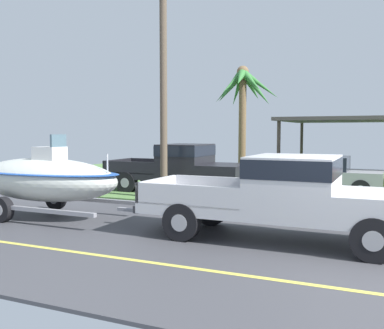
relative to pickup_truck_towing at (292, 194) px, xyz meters
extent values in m
cube|color=#424247|center=(1.47, -0.69, -1.04)|extent=(36.00, 8.00, 0.06)
cube|color=#567F42|center=(1.47, 10.31, -1.01)|extent=(36.00, 14.00, 0.11)
cube|color=#DBCC4C|center=(1.47, -2.49, -1.00)|extent=(34.20, 0.12, 0.01)
cube|color=silver|center=(-0.36, 0.00, -0.38)|extent=(5.67, 1.92, 0.22)
cube|color=silver|center=(1.68, 0.00, -0.08)|extent=(1.59, 1.92, 0.38)
cube|color=silver|center=(0.04, 0.00, 0.26)|extent=(1.70, 1.92, 1.05)
cube|color=black|center=(0.04, 0.00, 0.55)|extent=(1.72, 1.94, 0.38)
cube|color=gray|center=(-2.00, 0.00, -0.25)|extent=(2.38, 1.92, 0.04)
cube|color=silver|center=(-2.00, 0.92, -0.04)|extent=(2.38, 0.08, 0.45)
cube|color=silver|center=(-2.00, -0.92, -0.04)|extent=(2.38, 0.08, 0.45)
cube|color=silver|center=(-3.15, 0.00, -0.04)|extent=(0.08, 1.92, 0.45)
cube|color=#333338|center=(-3.25, 0.00, -0.44)|extent=(0.12, 1.73, 0.16)
sphere|color=#B2B2B7|center=(-3.37, 0.00, -0.39)|extent=(0.10, 0.10, 0.10)
cylinder|color=black|center=(1.60, 0.85, -0.61)|extent=(0.80, 0.28, 0.80)
cylinder|color=#9E9EA3|center=(1.60, 0.85, -0.61)|extent=(0.36, 0.29, 0.36)
cylinder|color=black|center=(1.60, -0.85, -0.61)|extent=(0.80, 0.28, 0.80)
cylinder|color=#9E9EA3|center=(1.60, -0.85, -0.61)|extent=(0.36, 0.29, 0.36)
cylinder|color=black|center=(-2.12, 0.85, -0.61)|extent=(0.80, 0.28, 0.80)
cylinder|color=#9E9EA3|center=(-2.12, 0.85, -0.61)|extent=(0.36, 0.29, 0.36)
cylinder|color=black|center=(-2.12, -0.85, -0.61)|extent=(0.80, 0.28, 0.80)
cylinder|color=#9E9EA3|center=(-2.12, -0.85, -0.61)|extent=(0.36, 0.29, 0.36)
cube|color=gray|center=(-3.82, 0.00, -0.63)|extent=(0.90, 0.10, 0.08)
cube|color=gray|center=(-6.64, 0.93, -0.63)|extent=(4.73, 0.12, 0.10)
cube|color=gray|center=(-6.64, -0.93, -0.63)|extent=(4.73, 0.12, 0.10)
cylinder|color=black|center=(-7.11, 0.99, -0.69)|extent=(0.64, 0.22, 0.64)
cylinder|color=#9E9EA3|center=(-7.11, 0.99, -0.69)|extent=(0.29, 0.23, 0.29)
cylinder|color=black|center=(-7.11, -0.99, -0.69)|extent=(0.64, 0.22, 0.64)
cylinder|color=#9E9EA3|center=(-7.11, -0.99, -0.69)|extent=(0.29, 0.23, 0.29)
ellipsoid|color=silver|center=(-6.64, 0.00, 0.00)|extent=(4.58, 1.81, 1.15)
ellipsoid|color=#1E4CA5|center=(-6.64, 0.00, 0.20)|extent=(4.67, 1.84, 0.12)
cube|color=silver|center=(-6.41, 0.00, 0.55)|extent=(0.70, 0.60, 0.65)
cube|color=slate|center=(-6.11, 0.00, 1.03)|extent=(0.06, 0.56, 0.36)
cylinder|color=silver|center=(-4.57, 0.00, 0.48)|extent=(0.04, 0.04, 0.50)
cube|color=black|center=(-5.44, 5.66, -0.38)|extent=(5.28, 1.97, 0.22)
cube|color=black|center=(-3.54, 5.66, -0.08)|extent=(1.48, 1.97, 0.38)
cube|color=black|center=(-5.07, 5.66, 0.28)|extent=(1.58, 1.97, 1.09)
cube|color=black|center=(-5.07, 5.66, 0.59)|extent=(1.60, 1.99, 0.38)
cube|color=black|center=(-6.97, 5.66, -0.25)|extent=(2.22, 1.97, 0.04)
cube|color=black|center=(-6.97, 6.60, -0.04)|extent=(2.22, 0.08, 0.45)
cube|color=black|center=(-6.97, 4.71, -0.04)|extent=(2.22, 0.08, 0.45)
cube|color=black|center=(-8.04, 5.66, -0.04)|extent=(0.08, 1.97, 0.45)
cube|color=#333338|center=(-8.14, 5.66, -0.44)|extent=(0.12, 1.78, 0.16)
sphere|color=#B2B2B7|center=(-8.26, 5.66, -0.39)|extent=(0.10, 0.10, 0.10)
cylinder|color=black|center=(-3.61, 6.53, -0.61)|extent=(0.80, 0.28, 0.80)
cylinder|color=#9E9EA3|center=(-3.61, 6.53, -0.61)|extent=(0.36, 0.29, 0.36)
cylinder|color=black|center=(-3.61, 4.78, -0.61)|extent=(0.80, 0.28, 0.80)
cylinder|color=#9E9EA3|center=(-3.61, 4.78, -0.61)|extent=(0.36, 0.29, 0.36)
cylinder|color=black|center=(-7.08, 6.53, -0.61)|extent=(0.80, 0.28, 0.80)
cylinder|color=#9E9EA3|center=(-7.08, 6.53, -0.61)|extent=(0.36, 0.29, 0.36)
cylinder|color=black|center=(-7.08, 4.78, -0.61)|extent=(0.80, 0.28, 0.80)
cylinder|color=#9E9EA3|center=(-7.08, 4.78, -0.61)|extent=(0.36, 0.29, 0.36)
cube|color=#99999E|center=(-0.51, 7.68, -0.48)|extent=(4.31, 1.86, 0.70)
cube|color=black|center=(-0.72, 7.68, 0.12)|extent=(2.41, 1.71, 0.50)
cylinder|color=black|center=(0.96, 8.52, -0.68)|extent=(0.66, 0.22, 0.66)
cylinder|color=#9E9EA3|center=(0.96, 8.52, -0.68)|extent=(0.30, 0.23, 0.30)
cylinder|color=black|center=(0.96, 6.84, -0.68)|extent=(0.66, 0.22, 0.66)
cylinder|color=#9E9EA3|center=(0.96, 6.84, -0.68)|extent=(0.30, 0.23, 0.30)
cylinder|color=black|center=(-1.97, 8.52, -0.68)|extent=(0.66, 0.22, 0.66)
cylinder|color=#9E9EA3|center=(-1.97, 8.52, -0.68)|extent=(0.30, 0.23, 0.30)
cylinder|color=black|center=(-1.97, 6.84, -0.68)|extent=(0.66, 0.22, 0.66)
cylinder|color=#9E9EA3|center=(-1.97, 6.84, -0.68)|extent=(0.30, 0.23, 0.30)
cylinder|color=#4C4238|center=(-2.16, 12.95, 0.35)|extent=(0.14, 0.14, 2.72)
cylinder|color=#4C4238|center=(-2.16, 8.04, 0.35)|extent=(0.14, 0.14, 2.72)
cube|color=#4C4742|center=(1.06, 10.49, 1.78)|extent=(6.93, 5.42, 0.14)
cylinder|color=brown|center=(-4.56, 10.89, 1.53)|extent=(0.35, 0.42, 5.08)
cone|color=#387A38|center=(-3.92, 10.93, 3.29)|extent=(1.61, 0.50, 1.81)
cone|color=#387A38|center=(-3.81, 11.32, 3.47)|extent=(1.80, 1.22, 1.46)
cone|color=#387A38|center=(-4.35, 11.53, 3.46)|extent=(0.89, 1.67, 1.52)
cone|color=#387A38|center=(-4.96, 11.37, 3.32)|extent=(1.21, 1.36, 1.71)
cone|color=#387A38|center=(-5.27, 11.02, 3.39)|extent=(1.67, 0.57, 1.56)
cone|color=#387A38|center=(-5.06, 10.68, 3.38)|extent=(1.50, 0.97, 1.66)
cone|color=#387A38|center=(-4.84, 10.33, 3.56)|extent=(0.92, 1.42, 1.26)
cone|color=#387A38|center=(-4.45, 10.22, 3.72)|extent=(0.67, 1.60, 1.09)
cone|color=#387A38|center=(-4.04, 10.49, 3.61)|extent=(1.47, 1.29, 1.27)
sphere|color=brown|center=(-4.56, 10.89, 4.07)|extent=(0.56, 0.56, 0.56)
cylinder|color=brown|center=(-5.08, 3.95, 2.88)|extent=(0.24, 0.24, 7.77)
camera|label=1|loc=(1.81, -9.09, 1.28)|focal=41.25mm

